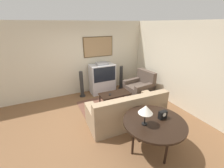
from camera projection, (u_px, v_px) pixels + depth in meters
The scene contains 14 objects.
ground_plane at pixel (102, 120), 4.37m from camera, with size 12.00×12.00×0.00m, color brown.
wall_back at pixel (80, 59), 5.64m from camera, with size 12.00×0.10×2.70m.
wall_right at pixel (175, 65), 4.91m from camera, with size 0.06×12.00×2.70m.
area_rug at pixel (113, 105), 5.15m from camera, with size 2.21×1.48×0.01m.
tv at pixel (102, 78), 5.91m from camera, with size 0.96×0.54×1.24m.
couch at pixel (127, 112), 4.14m from camera, with size 2.12×0.99×0.93m.
armchair at pixel (139, 88), 5.76m from camera, with size 1.00×0.96×0.95m.
coffee_table at pixel (115, 95), 5.03m from camera, with size 1.02×0.51×0.43m.
console_table at pixel (154, 124), 3.10m from camera, with size 1.29×1.29×0.75m.
table_lamp at pixel (146, 110), 2.85m from camera, with size 0.28×0.28×0.43m.
mantel_clock at pixel (163, 115), 3.13m from camera, with size 0.17×0.10×0.17m.
remote at pixel (110, 94), 4.92m from camera, with size 0.12×0.16×0.02m.
speaker_tower_left at pixel (82, 85), 5.61m from camera, with size 0.23×0.23×0.99m.
speaker_tower_right at pixel (121, 78), 6.28m from camera, with size 0.23×0.23×0.99m.
Camera 1 is at (-1.31, -3.42, 2.62)m, focal length 24.00 mm.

